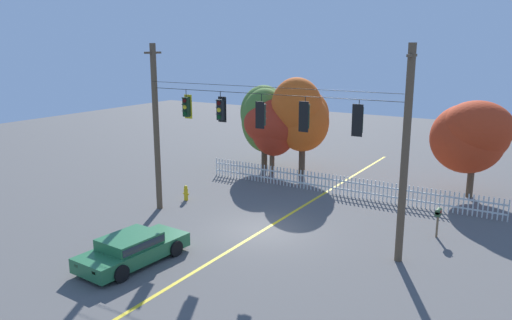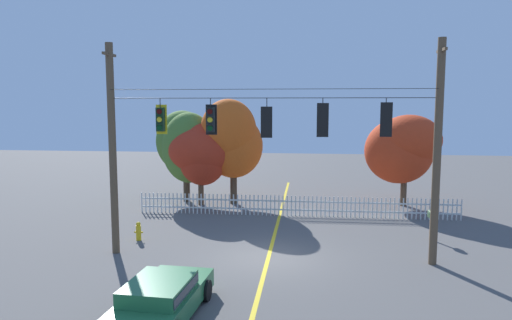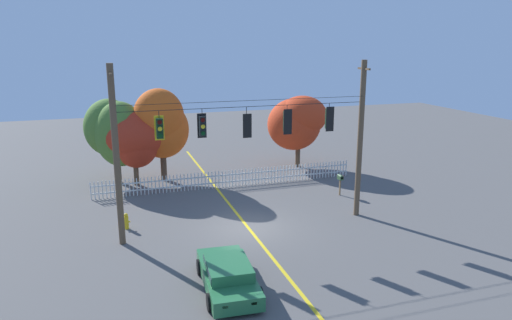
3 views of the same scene
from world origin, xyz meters
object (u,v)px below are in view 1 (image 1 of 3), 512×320
at_px(traffic_signal_eastbound_side, 261,115).
at_px(autumn_maple_mid, 275,125).
at_px(autumn_oak_far_east, 300,115).
at_px(fire_hydrant, 186,193).
at_px(traffic_signal_northbound_secondary, 187,107).
at_px(traffic_signal_southbound_primary, 358,120).
at_px(parked_car, 132,248).
at_px(autumn_maple_far_west, 472,135).
at_px(autumn_maple_near_fence, 265,117).
at_px(traffic_signal_northbound_primary, 305,116).
at_px(traffic_signal_westbound_side, 221,110).
at_px(roadside_mailbox, 438,214).

bearing_deg(traffic_signal_eastbound_side, autumn_maple_mid, 116.15).
height_order(autumn_oak_far_east, fire_hydrant, autumn_oak_far_east).
xyz_separation_m(traffic_signal_northbound_secondary, traffic_signal_eastbound_side, (4.11, -0.02, -0.08)).
height_order(traffic_signal_southbound_primary, parked_car, traffic_signal_southbound_primary).
distance_m(traffic_signal_southbound_primary, autumn_maple_far_west, 10.89).
bearing_deg(autumn_maple_near_fence, traffic_signal_eastbound_side, -60.23).
height_order(traffic_signal_northbound_secondary, parked_car, traffic_signal_northbound_secondary).
bearing_deg(traffic_signal_northbound_primary, traffic_signal_westbound_side, 179.74).
bearing_deg(traffic_signal_eastbound_side, parked_car, -113.76).
bearing_deg(autumn_oak_far_east, traffic_signal_northbound_secondary, -96.09).
bearing_deg(autumn_maple_mid, traffic_signal_northbound_secondary, -86.61).
height_order(traffic_signal_westbound_side, fire_hydrant, traffic_signal_westbound_side).
bearing_deg(autumn_oak_far_east, traffic_signal_westbound_side, -84.74).
relative_size(traffic_signal_westbound_side, roadside_mailbox, 1.07).
height_order(autumn_maple_near_fence, roadside_mailbox, autumn_maple_near_fence).
relative_size(autumn_oak_far_east, roadside_mailbox, 4.80).
bearing_deg(roadside_mailbox, traffic_signal_southbound_primary, -128.07).
distance_m(autumn_oak_far_east, fire_hydrant, 9.26).
relative_size(traffic_signal_eastbound_side, fire_hydrant, 1.79).
xyz_separation_m(traffic_signal_westbound_side, traffic_signal_eastbound_side, (2.14, -0.02, -0.08)).
xyz_separation_m(traffic_signal_northbound_primary, fire_hydrant, (-7.88, 1.80, -4.96)).
bearing_deg(autumn_maple_mid, autumn_maple_near_fence, 148.34).
bearing_deg(fire_hydrant, traffic_signal_northbound_secondary, -46.45).
xyz_separation_m(traffic_signal_northbound_primary, autumn_maple_mid, (-6.75, 9.52, -2.20)).
relative_size(traffic_signal_northbound_primary, autumn_maple_mid, 0.30).
height_order(traffic_signal_eastbound_side, autumn_maple_mid, traffic_signal_eastbound_side).
bearing_deg(autumn_oak_far_east, traffic_signal_northbound_primary, -62.64).
relative_size(autumn_maple_mid, parked_car, 1.07).
bearing_deg(autumn_oak_far_east, roadside_mailbox, -33.37).
height_order(autumn_maple_mid, fire_hydrant, autumn_maple_mid).
distance_m(traffic_signal_northbound_primary, autumn_maple_near_fence, 13.10).
bearing_deg(traffic_signal_northbound_primary, autumn_maple_mid, 125.33).
relative_size(parked_car, roadside_mailbox, 3.48).
xyz_separation_m(autumn_maple_near_fence, fire_hydrant, (0.06, -8.46, -3.10)).
relative_size(traffic_signal_northbound_primary, autumn_maple_near_fence, 0.26).
relative_size(traffic_signal_westbound_side, traffic_signal_eastbound_side, 0.94).
xyz_separation_m(traffic_signal_northbound_primary, roadside_mailbox, (4.88, 3.32, -4.30)).
height_order(traffic_signal_eastbound_side, autumn_maple_near_fence, traffic_signal_eastbound_side).
bearing_deg(parked_car, roadside_mailbox, 43.32).
distance_m(traffic_signal_southbound_primary, autumn_maple_mid, 13.31).
distance_m(traffic_signal_westbound_side, traffic_signal_southbound_primary, 6.50).
bearing_deg(traffic_signal_westbound_side, roadside_mailbox, 19.94).
relative_size(parked_car, fire_hydrant, 5.50).
bearing_deg(parked_car, fire_hydrant, 114.61).
relative_size(traffic_signal_northbound_primary, parked_car, 0.32).
xyz_separation_m(traffic_signal_westbound_side, autumn_oak_far_east, (-0.91, 9.90, -1.45)).
xyz_separation_m(traffic_signal_northbound_primary, traffic_signal_southbound_primary, (2.28, -0.00, 0.02)).
xyz_separation_m(traffic_signal_northbound_secondary, autumn_maple_near_fence, (-1.75, 10.24, -1.85)).
bearing_deg(autumn_maple_far_west, traffic_signal_southbound_primary, -104.38).
xyz_separation_m(autumn_oak_far_east, fire_hydrant, (-2.75, -8.12, -3.50)).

